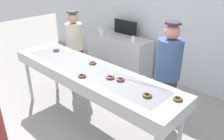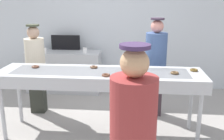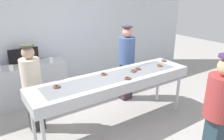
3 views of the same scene
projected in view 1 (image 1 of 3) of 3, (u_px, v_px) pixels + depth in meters
ground_plane at (92, 124)px, 3.61m from camera, size 16.00×16.00×0.00m
back_wall at (174, 8)px, 4.42m from camera, size 8.00×0.12×3.05m
fryer_conveyor at (89, 75)px, 3.24m from camera, size 2.85×0.71×0.96m
chocolate_donut_0 at (93, 63)px, 3.38m from camera, size 0.11×0.11×0.03m
chocolate_donut_1 at (147, 95)px, 2.55m from camera, size 0.12×0.12×0.03m
chocolate_donut_2 at (178, 99)px, 2.48m from camera, size 0.15×0.15×0.03m
chocolate_donut_3 at (82, 76)px, 2.99m from camera, size 0.11×0.11×0.03m
chocolate_donut_4 at (120, 79)px, 2.89m from camera, size 0.14×0.14×0.03m
chocolate_donut_5 at (110, 77)px, 2.95m from camera, size 0.15×0.15×0.03m
chocolate_donut_6 at (56, 50)px, 3.87m from camera, size 0.12×0.12×0.03m
worker_baker at (168, 72)px, 3.20m from camera, size 0.34×0.34×1.63m
worker_assistant at (75, 46)px, 4.43m from camera, size 0.32×0.32×1.52m
prep_counter at (119, 54)px, 5.20m from camera, size 1.53×0.51×0.86m
paper_cup_0 at (100, 30)px, 5.30m from camera, size 0.08×0.08×0.11m
paper_cup_1 at (102, 32)px, 5.08m from camera, size 0.08×0.08×0.11m
paper_cup_2 at (133, 39)px, 4.64m from camera, size 0.08×0.08×0.11m
menu_display at (125, 27)px, 5.09m from camera, size 0.61×0.04×0.31m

